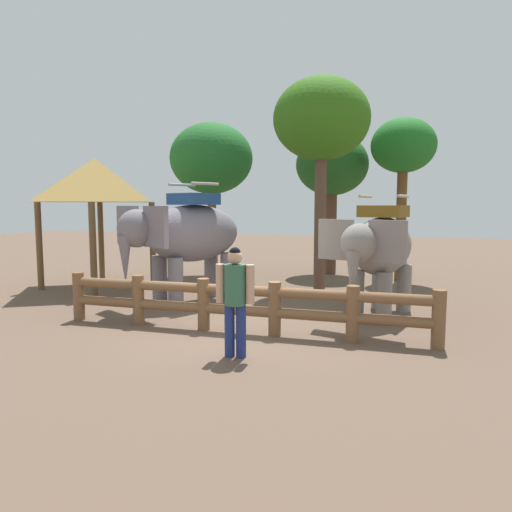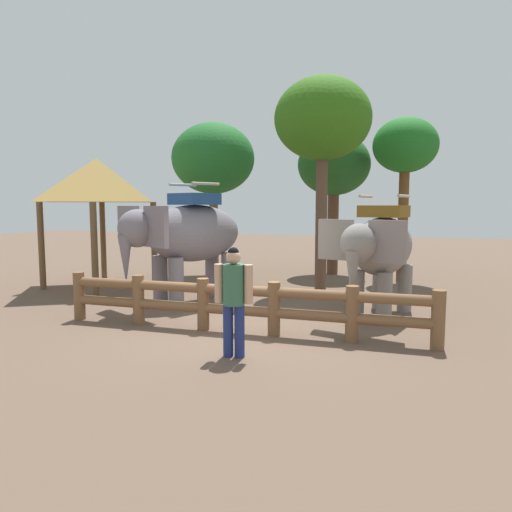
% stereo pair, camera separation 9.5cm
% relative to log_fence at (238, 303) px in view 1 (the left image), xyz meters
% --- Properties ---
extents(ground_plane, '(60.00, 60.00, 0.00)m').
position_rel_log_fence_xyz_m(ground_plane, '(-0.00, 0.11, -0.60)').
color(ground_plane, brown).
extents(log_fence, '(7.63, 0.25, 1.05)m').
position_rel_log_fence_xyz_m(log_fence, '(0.00, 0.00, 0.00)').
color(log_fence, brown).
rests_on(log_fence, ground).
extents(elephant_near_left, '(2.87, 3.59, 3.07)m').
position_rel_log_fence_xyz_m(elephant_near_left, '(-2.17, 2.33, 1.12)').
color(elephant_near_left, slate).
rests_on(elephant_near_left, ground).
extents(elephant_center, '(2.15, 3.27, 2.74)m').
position_rel_log_fence_xyz_m(elephant_center, '(2.58, 2.12, 0.94)').
color(elephant_center, gray).
rests_on(elephant_center, ground).
extents(tourist_woman_in_black, '(0.65, 0.38, 1.83)m').
position_rel_log_fence_xyz_m(tourist_woman_in_black, '(0.44, -1.43, 0.46)').
color(tourist_woman_in_black, navy).
rests_on(tourist_woman_in_black, ground).
extents(thatched_shelter, '(3.79, 3.79, 3.90)m').
position_rel_log_fence_xyz_m(thatched_shelter, '(-5.79, 3.72, 2.60)').
color(thatched_shelter, brown).
rests_on(thatched_shelter, ground).
extents(tree_far_left, '(2.09, 2.09, 5.33)m').
position_rel_log_fence_xyz_m(tree_far_left, '(3.04, 7.79, 3.71)').
color(tree_far_left, brown).
rests_on(tree_far_left, ground).
extents(tree_back_center, '(2.75, 2.75, 6.11)m').
position_rel_log_fence_xyz_m(tree_back_center, '(0.79, 5.04, 4.26)').
color(tree_back_center, brown).
rests_on(tree_back_center, ground).
extents(tree_far_right, '(2.59, 2.59, 5.05)m').
position_rel_log_fence_xyz_m(tree_far_right, '(0.61, 8.65, 3.27)').
color(tree_far_right, brown).
rests_on(tree_far_right, ground).
extents(tree_deep_back, '(2.90, 2.90, 5.37)m').
position_rel_log_fence_xyz_m(tree_deep_back, '(-3.40, 7.09, 3.50)').
color(tree_deep_back, brown).
rests_on(tree_deep_back, ground).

